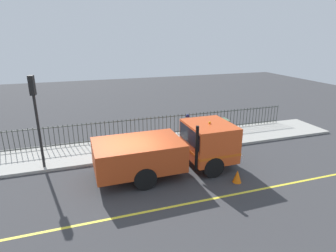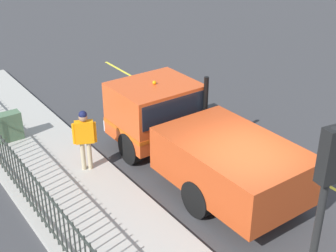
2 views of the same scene
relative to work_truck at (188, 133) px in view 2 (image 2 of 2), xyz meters
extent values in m
plane|color=#38383A|center=(-0.01, 2.26, -1.21)|extent=(58.99, 58.99, 0.00)
cube|color=yellow|center=(-2.66, 2.26, -1.20)|extent=(0.12, 24.13, 0.01)
cube|color=#D84C1E|center=(0.02, -1.63, 0.10)|extent=(2.43, 2.05, 1.66)
cube|color=black|center=(0.02, -1.63, 0.47)|extent=(2.24, 2.09, 0.73)
cube|color=#B8411A|center=(-0.02, 1.79, -0.12)|extent=(2.45, 3.83, 1.21)
cube|color=silver|center=(0.04, -2.72, -0.58)|extent=(2.29, 0.23, 0.36)
cube|color=#DB5914|center=(0.02, -1.63, -0.26)|extent=(2.46, 2.08, 0.12)
cylinder|color=black|center=(1.10, -1.31, -0.73)|extent=(0.31, 0.96, 0.96)
cylinder|color=black|center=(-1.07, -1.34, -0.73)|extent=(0.31, 0.96, 0.96)
cylinder|color=black|center=(1.06, 1.80, -0.73)|extent=(0.31, 0.96, 0.96)
cylinder|color=black|center=(-1.10, 1.78, -0.73)|extent=(0.31, 0.96, 0.96)
sphere|color=orange|center=(0.02, -1.63, 0.98)|extent=(0.12, 0.12, 0.12)
cylinder|color=black|center=(-1.05, -0.53, 0.27)|extent=(0.14, 0.14, 1.99)
cube|color=orange|center=(2.42, -1.52, 0.11)|extent=(0.56, 0.42, 0.64)
sphere|color=#997051|center=(2.42, -1.52, 0.55)|extent=(0.24, 0.24, 0.24)
sphere|color=#14193F|center=(2.42, -1.52, 0.63)|extent=(0.23, 0.23, 0.23)
cylinder|color=tan|center=(2.50, -1.56, -0.64)|extent=(0.13, 0.13, 0.86)
cylinder|color=tan|center=(2.34, -1.48, -0.64)|extent=(0.13, 0.13, 0.86)
cylinder|color=orange|center=(2.68, -1.64, 0.08)|extent=(0.09, 0.09, 0.61)
cylinder|color=orange|center=(2.16, -1.40, 0.08)|extent=(0.09, 0.09, 0.61)
cylinder|color=#2D332D|center=(4.40, -2.70, -0.43)|extent=(0.04, 0.04, 1.27)
cylinder|color=#2D332D|center=(4.40, -2.45, -0.43)|extent=(0.04, 0.04, 1.27)
cylinder|color=#2D332D|center=(4.40, -2.20, -0.43)|extent=(0.04, 0.04, 1.27)
cylinder|color=#2D332D|center=(4.40, -1.96, -0.43)|extent=(0.04, 0.04, 1.27)
cylinder|color=#2D332D|center=(4.40, -1.71, -0.43)|extent=(0.04, 0.04, 1.27)
cylinder|color=#2D332D|center=(4.40, -1.46, -0.43)|extent=(0.04, 0.04, 1.27)
cylinder|color=#2D332D|center=(4.40, -1.21, -0.43)|extent=(0.04, 0.04, 1.27)
cylinder|color=#2D332D|center=(4.40, -0.97, -0.43)|extent=(0.04, 0.04, 1.27)
cylinder|color=#2D332D|center=(4.40, -0.72, -0.43)|extent=(0.04, 0.04, 1.27)
cylinder|color=#2D332D|center=(4.40, -0.47, -0.43)|extent=(0.04, 0.04, 1.27)
cylinder|color=#2D332D|center=(4.40, -0.22, -0.43)|extent=(0.04, 0.04, 1.27)
cylinder|color=#2D332D|center=(4.40, 0.03, -0.43)|extent=(0.04, 0.04, 1.27)
cylinder|color=#2D332D|center=(4.40, 0.27, -0.43)|extent=(0.04, 0.04, 1.27)
cylinder|color=#2D332D|center=(4.40, 0.52, -0.43)|extent=(0.04, 0.04, 1.27)
cylinder|color=#2D332D|center=(4.40, 0.77, -0.43)|extent=(0.04, 0.04, 1.27)
cylinder|color=#2D332D|center=(4.40, 1.02, -0.43)|extent=(0.04, 0.04, 1.27)
cylinder|color=#2D332D|center=(4.40, 1.26, -0.43)|extent=(0.04, 0.04, 1.27)
cylinder|color=#2D332D|center=(4.40, 1.51, -0.43)|extent=(0.04, 0.04, 1.27)
cylinder|color=#2D332D|center=(4.40, 1.76, -0.43)|extent=(0.04, 0.04, 1.27)
cylinder|color=#2D332D|center=(4.40, 2.01, -0.43)|extent=(0.04, 0.04, 1.27)
cube|color=#2D332D|center=(4.40, 2.26, 0.10)|extent=(0.04, 22.79, 0.04)
cylinder|color=black|center=(2.10, 5.87, 1.07)|extent=(0.12, 0.12, 4.27)
cube|color=black|center=(2.10, 5.87, 2.78)|extent=(0.33, 0.26, 0.85)
sphere|color=red|center=(2.10, 5.87, 3.04)|extent=(0.16, 0.16, 0.16)
sphere|color=yellow|center=(2.10, 5.87, 2.78)|extent=(0.16, 0.16, 0.16)
sphere|color=green|center=(2.10, 5.87, 2.53)|extent=(0.16, 0.16, 0.16)
cube|color=#4C6B4C|center=(3.61, -4.52, -0.61)|extent=(0.75, 0.40, 0.91)
cone|color=orange|center=(-1.83, -2.12, -0.93)|extent=(0.39, 0.39, 0.55)
camera|label=1|loc=(-10.92, 4.04, 4.82)|focal=29.54mm
camera|label=2|loc=(7.12, 9.10, 6.03)|focal=50.10mm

